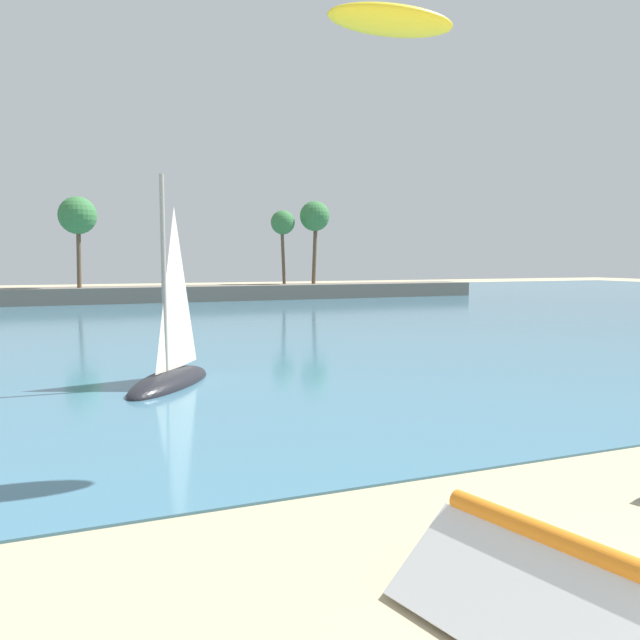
{
  "coord_description": "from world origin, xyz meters",
  "views": [
    {
      "loc": [
        -7.68,
        -3.12,
        4.75
      ],
      "look_at": [
        -0.04,
        15.57,
        2.83
      ],
      "focal_mm": 35.31,
      "sensor_mm": 36.0,
      "label": 1
    }
  ],
  "objects": [
    {
      "name": "sea",
      "position": [
        0.0,
        59.29,
        0.03
      ],
      "size": [
        220.0,
        102.0,
        0.06
      ],
      "primitive_type": "cube",
      "color": "teal",
      "rests_on": "ground"
    },
    {
      "name": "sailboat_near_shore",
      "position": [
        -4.01,
        20.79,
        0.82
      ],
      "size": [
        4.69,
        5.75,
        8.38
      ],
      "color": "black",
      "rests_on": "sea"
    },
    {
      "name": "folded_kite",
      "position": [
        -1.83,
        2.65,
        0.85
      ],
      "size": [
        3.68,
        4.72,
        1.25
      ],
      "color": "white",
      "rests_on": "ground"
    },
    {
      "name": "kite_aloft_high_over_bay",
      "position": [
        -0.32,
        10.44,
        10.35
      ],
      "size": [
        3.26,
        1.41,
        0.71
      ],
      "primitive_type": "ellipsoid",
      "rotation": [
        0.26,
        0.0,
        3.06
      ],
      "color": "yellow"
    },
    {
      "name": "palm_headland",
      "position": [
        -1.54,
        70.38,
        2.88
      ],
      "size": [
        85.41,
        6.62,
        12.29
      ],
      "color": "slate",
      "rests_on": "ground"
    }
  ]
}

